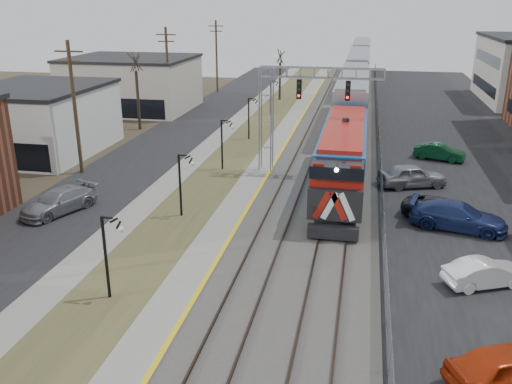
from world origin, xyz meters
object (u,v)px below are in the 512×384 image
(car_lot_a, at_px, (511,369))
(car_lot_b, at_px, (485,274))
(signal_gantry, at_px, (289,102))
(train, at_px, (357,80))

(car_lot_a, bearing_deg, car_lot_b, -27.72)
(signal_gantry, distance_m, car_lot_b, 19.96)
(train, height_order, car_lot_b, train)
(train, relative_size, car_lot_b, 21.91)
(train, height_order, signal_gantry, signal_gantry)
(train, relative_size, car_lot_a, 18.80)
(car_lot_a, xyz_separation_m, car_lot_b, (0.51, 7.33, -0.13))
(signal_gantry, height_order, car_lot_b, signal_gantry)
(train, distance_m, car_lot_b, 48.31)
(car_lot_b, bearing_deg, signal_gantry, 12.71)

